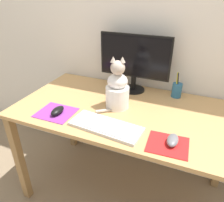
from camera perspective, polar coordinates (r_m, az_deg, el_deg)
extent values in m
plane|color=#847056|center=(1.90, 3.03, -22.07)|extent=(12.00, 12.00, 0.00)
cube|color=silver|center=(1.61, 9.56, 20.39)|extent=(7.00, 0.04, 2.50)
cube|color=tan|center=(1.41, 3.80, -2.43)|extent=(1.42, 0.75, 0.02)
cube|color=olive|center=(1.73, -23.03, -13.94)|extent=(0.05, 0.05, 0.73)
cube|color=olive|center=(2.13, -10.69, -3.25)|extent=(0.05, 0.05, 0.73)
cylinder|color=black|center=(1.65, 5.51, 3.06)|extent=(0.17, 0.17, 0.01)
cylinder|color=black|center=(1.63, 5.60, 4.79)|extent=(0.04, 0.04, 0.10)
cube|color=black|center=(1.56, 5.95, 11.55)|extent=(0.51, 0.02, 0.30)
cube|color=black|center=(1.55, 5.84, 11.46)|extent=(0.48, 0.00, 0.28)
cube|color=silver|center=(1.22, -1.64, -6.65)|extent=(0.42, 0.20, 0.02)
cube|color=white|center=(1.21, -1.65, -6.18)|extent=(0.40, 0.18, 0.01)
cube|color=purple|center=(1.40, -14.41, -2.94)|extent=(0.22, 0.20, 0.00)
cube|color=red|center=(1.14, 14.34, -10.96)|extent=(0.21, 0.19, 0.00)
ellipsoid|color=black|center=(1.37, -14.06, -2.49)|extent=(0.06, 0.11, 0.04)
ellipsoid|color=slate|center=(1.14, 15.55, -9.82)|extent=(0.06, 0.11, 0.04)
cylinder|color=white|center=(1.39, 1.43, 1.07)|extent=(0.19, 0.19, 0.14)
ellipsoid|color=white|center=(1.34, 1.49, 5.21)|extent=(0.15, 0.14, 0.10)
sphere|color=#B2A393|center=(1.30, 1.51, 8.66)|extent=(0.11, 0.11, 0.09)
cone|color=#B2A393|center=(1.29, 0.31, 10.86)|extent=(0.04, 0.04, 0.03)
cone|color=#B2A393|center=(1.28, 2.77, 10.78)|extent=(0.04, 0.04, 0.03)
cylinder|color=#B2A393|center=(1.37, -0.33, -2.30)|extent=(0.16, 0.14, 0.02)
cylinder|color=#286089|center=(1.59, 16.56, 2.71)|extent=(0.07, 0.07, 0.10)
cylinder|color=yellow|center=(1.57, 16.63, 4.72)|extent=(0.01, 0.02, 0.14)
cylinder|color=yellow|center=(1.56, 16.53, 4.67)|extent=(0.01, 0.02, 0.14)
cylinder|color=black|center=(1.56, 16.84, 4.59)|extent=(0.02, 0.01, 0.14)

